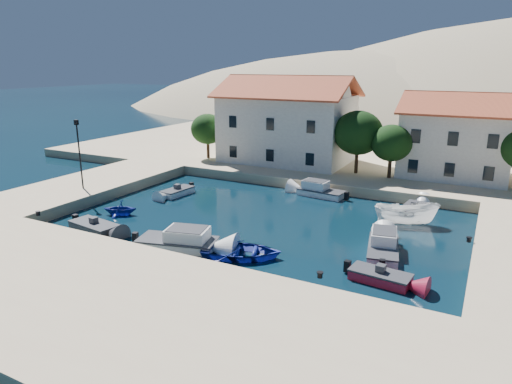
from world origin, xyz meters
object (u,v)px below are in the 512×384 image
(lamppost, at_px, (79,148))
(cabin_cruiser_south, at_px, (177,241))
(rowboat_south, at_px, (241,257))
(cabin_cruiser_east, at_px, (383,247))
(boat_east, at_px, (406,224))
(building_left, at_px, (287,118))
(building_mid, at_px, (457,134))

(lamppost, height_order, cabin_cruiser_south, lamppost)
(rowboat_south, height_order, cabin_cruiser_east, cabin_cruiser_east)
(rowboat_south, height_order, boat_east, boat_east)
(lamppost, distance_m, cabin_cruiser_south, 16.29)
(cabin_cruiser_south, xyz_separation_m, cabin_cruiser_east, (12.56, 5.27, -0.00))
(building_left, relative_size, boat_east, 3.03)
(cabin_cruiser_south, distance_m, cabin_cruiser_east, 13.62)
(building_mid, height_order, boat_east, building_mid)
(rowboat_south, distance_m, boat_east, 14.03)
(building_left, height_order, cabin_cruiser_south, building_left)
(cabin_cruiser_east, bearing_deg, lamppost, 78.39)
(cabin_cruiser_south, bearing_deg, building_left, 82.98)
(boat_east, bearing_deg, lamppost, 82.85)
(building_left, xyz_separation_m, lamppost, (-11.50, -20.00, -1.18))
(building_mid, xyz_separation_m, boat_east, (-1.93, -14.45, -5.22))
(building_mid, height_order, cabin_cruiser_south, building_mid)
(cabin_cruiser_south, relative_size, rowboat_south, 1.11)
(lamppost, relative_size, rowboat_south, 1.21)
(cabin_cruiser_east, distance_m, boat_east, 6.73)
(lamppost, bearing_deg, cabin_cruiser_south, -20.19)
(lamppost, relative_size, boat_east, 1.28)
(cabin_cruiser_south, height_order, cabin_cruiser_east, same)
(building_mid, xyz_separation_m, rowboat_south, (-10.13, -25.83, -5.22))
(building_mid, relative_size, lamppost, 1.69)
(cabin_cruiser_south, xyz_separation_m, rowboat_south, (4.61, 0.60, -0.48))
(building_left, bearing_deg, boat_east, -39.93)
(lamppost, bearing_deg, rowboat_south, -14.00)
(lamppost, xyz_separation_m, boat_east, (27.57, 6.55, -4.75))
(cabin_cruiser_east, relative_size, boat_east, 1.02)
(building_left, relative_size, building_mid, 1.40)
(boat_east, bearing_deg, building_left, 29.57)
(rowboat_south, bearing_deg, cabin_cruiser_east, -80.30)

